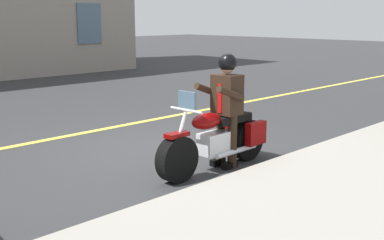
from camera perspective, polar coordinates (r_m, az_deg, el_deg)
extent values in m
plane|color=#333335|center=(8.49, -3.86, -3.53)|extent=(80.00, 80.00, 0.00)
cube|color=#E5DB4C|center=(10.04, -11.37, -1.27)|extent=(60.00, 0.16, 0.01)
cylinder|color=black|center=(6.79, -1.75, -4.60)|extent=(0.66, 0.21, 0.66)
cylinder|color=black|center=(7.91, 6.38, -2.28)|extent=(0.66, 0.21, 0.66)
cube|color=silver|center=(7.32, 2.77, -2.64)|extent=(0.56, 0.29, 0.32)
ellipsoid|color=#720505|center=(7.10, 1.72, -0.12)|extent=(0.56, 0.29, 0.24)
cube|color=black|center=(7.51, 4.57, 0.21)|extent=(0.70, 0.29, 0.12)
cube|color=#720505|center=(7.70, 7.47, -1.54)|extent=(0.40, 0.13, 0.36)
cube|color=#720505|center=(7.97, 4.94, -1.03)|extent=(0.40, 0.13, 0.36)
cylinder|color=silver|center=(6.73, -1.64, -2.36)|extent=(0.35, 0.05, 0.76)
cylinder|color=silver|center=(6.76, -0.68, 1.17)|extent=(0.04, 0.60, 0.04)
cube|color=#720505|center=(6.70, -1.77, -1.73)|extent=(0.36, 0.16, 0.06)
cylinder|color=silver|center=(7.49, 5.20, -3.62)|extent=(0.90, 0.09, 0.08)
cube|color=slate|center=(6.75, -0.57, 2.19)|extent=(0.04, 0.32, 0.28)
cylinder|color=black|center=(7.43, 4.74, -2.45)|extent=(0.14, 0.14, 0.84)
cube|color=black|center=(7.49, 4.40, -5.28)|extent=(0.26, 0.11, 0.10)
cylinder|color=black|center=(7.58, 3.35, -2.14)|extent=(0.14, 0.14, 0.84)
cube|color=black|center=(7.64, 3.02, -4.91)|extent=(0.26, 0.11, 0.10)
cube|color=black|center=(7.37, 4.12, 2.99)|extent=(0.33, 0.40, 0.60)
cube|color=red|center=(7.25, 3.29, 2.54)|extent=(0.02, 0.07, 0.44)
cylinder|color=black|center=(7.08, 4.54, 3.11)|extent=(0.55, 0.11, 0.28)
cylinder|color=black|center=(7.37, 1.91, 3.49)|extent=(0.55, 0.11, 0.28)
sphere|color=tan|center=(7.31, 4.17, 6.32)|extent=(0.22, 0.22, 0.22)
sphere|color=black|center=(7.31, 4.18, 6.71)|extent=(0.28, 0.28, 0.28)
cube|color=slate|center=(20.49, -11.94, 10.99)|extent=(1.10, 0.06, 1.60)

